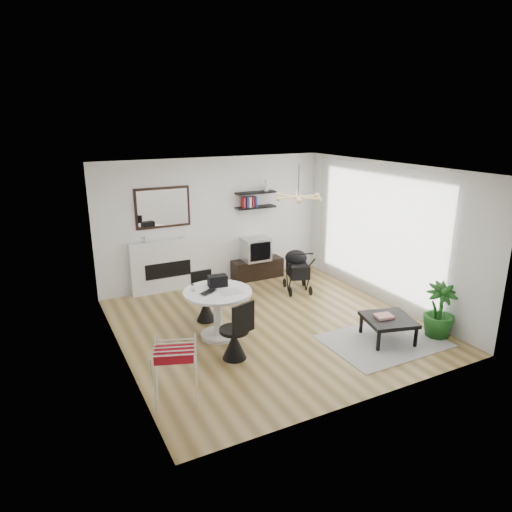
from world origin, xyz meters
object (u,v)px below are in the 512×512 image
fireplace (167,259)px  stroller (297,272)px  dining_table (218,307)px  tv_console (257,269)px  potted_plant (439,311)px  coffee_table (388,320)px  crt_tv (255,249)px  drying_rack (176,374)px

fireplace → stroller: size_ratio=2.31×
fireplace → dining_table: size_ratio=1.95×
tv_console → potted_plant: 4.14m
stroller → coffee_table: size_ratio=1.03×
fireplace → potted_plant: (3.35, -4.05, -0.23)m
fireplace → tv_console: (2.03, -0.13, -0.47)m
dining_table → stroller: (2.29, 1.24, -0.13)m
dining_table → potted_plant: (3.22, -1.63, -0.08)m
tv_console → dining_table: dining_table is taller
crt_tv → drying_rack: 4.83m
fireplace → drying_rack: bearing=-105.1°
stroller → potted_plant: (0.94, -2.86, 0.06)m
crt_tv → tv_console: bearing=3.5°
dining_table → potted_plant: size_ratio=1.21×
drying_rack → coffee_table: (3.57, 0.11, -0.08)m
dining_table → coffee_table: dining_table is taller
drying_rack → potted_plant: 4.40m
dining_table → fireplace: bearing=93.1°
drying_rack → potted_plant: potted_plant is taller
dining_table → coffee_table: 2.76m
dining_table → stroller: bearing=28.4°
fireplace → drying_rack: (-1.05, -3.89, -0.26)m
stroller → dining_table: bearing=-133.6°
drying_rack → potted_plant: bearing=18.1°
crt_tv → drying_rack: (-3.02, -3.76, -0.26)m
dining_table → stroller: size_ratio=1.18×
coffee_table → potted_plant: (0.83, -0.27, 0.11)m
drying_rack → coffee_table: bearing=21.9°
stroller → coffee_table: (0.11, -2.59, -0.05)m
dining_table → potted_plant: bearing=-26.8°
drying_rack → stroller: 4.40m
fireplace → tv_console: fireplace is taller
potted_plant → crt_tv: bearing=109.4°
tv_console → drying_rack: 4.86m
fireplace → tv_console: bearing=-3.8°
fireplace → potted_plant: fireplace is taller
tv_console → potted_plant: potted_plant is taller
tv_console → dining_table: size_ratio=1.04×
dining_table → potted_plant: potted_plant is taller
tv_console → crt_tv: crt_tv is taller
tv_console → dining_table: 2.99m
drying_rack → tv_console: bearing=70.8°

